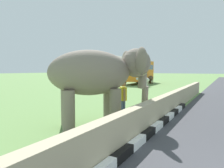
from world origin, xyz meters
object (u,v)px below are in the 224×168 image
Objects in this scene: elephant at (100,74)px; person_handler at (123,98)px; cow_near at (144,80)px; cow_mid at (151,78)px; bus_orange at (138,70)px.

person_handler is at bearing -11.94° from elephant.
cow_near is at bearing 15.65° from elephant.
cow_mid is (5.72, 1.06, 0.00)m from cow_near.
bus_orange is at bearing 105.43° from cow_mid.
cow_mid is (22.66, 5.81, -1.12)m from elephant.
bus_orange is 4.57× the size of cow_near.
bus_orange is 2.25m from cow_mid.
bus_orange is at bearing 20.93° from person_handler.
elephant reaches higher than cow_near.
cow_near is (16.95, 4.75, -1.12)m from elephant.
elephant is 2.01× the size of cow_near.
elephant reaches higher than person_handler.
cow_mid is (21.26, 6.10, -0.06)m from person_handler.
person_handler is (1.41, -0.30, -1.06)m from elephant.
person_handler is 0.19× the size of bus_orange.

